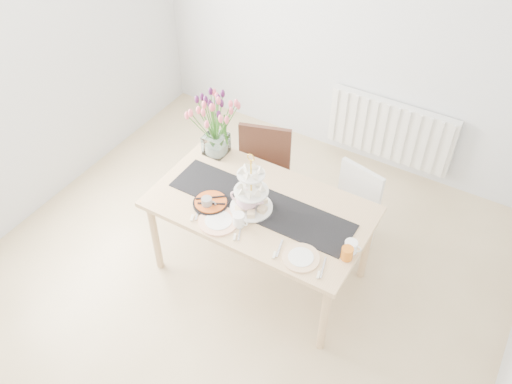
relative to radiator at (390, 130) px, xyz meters
The scene contains 16 objects.
room_shell 2.40m from the radiator, 102.86° to the right, with size 4.50×4.50×4.50m.
radiator is the anchor object (origin of this frame).
dining_table 1.80m from the radiator, 102.74° to the right, with size 1.60×0.90×0.75m.
chair_brown 1.38m from the radiator, 120.95° to the right, with size 0.55×0.55×0.89m.
chair_white 1.12m from the radiator, 85.70° to the right, with size 0.47×0.47×0.79m.
table_runner 1.81m from the radiator, 102.74° to the right, with size 1.40×0.35×0.01m, color black.
tulip_vase 1.84m from the radiator, 125.57° to the right, with size 0.63×0.63×0.54m.
cake_stand 1.91m from the radiator, 103.43° to the right, with size 0.31×0.31×0.45m.
teapot 1.91m from the radiator, 104.20° to the right, with size 0.26×0.21×0.17m, color white, non-canonical shape.
cream_jug 1.88m from the radiator, 79.34° to the right, with size 0.09×0.09×0.09m, color white.
tart_tin 2.07m from the radiator, 110.19° to the right, with size 0.26×0.26×0.03m.
mug_grey 2.11m from the radiator, 109.97° to the right, with size 0.08×0.08×0.09m, color gray.
mug_white 2.06m from the radiator, 102.05° to the right, with size 0.08×0.08×0.10m, color white.
mug_orange 1.94m from the radiator, 79.63° to the right, with size 0.08×0.08×0.09m, color orange.
plate_left 2.14m from the radiator, 105.42° to the right, with size 0.29×0.29×0.01m, color white.
plate_right 2.06m from the radiator, 87.52° to the right, with size 0.25×0.25×0.01m, color white.
Camera 1 is at (1.50, -1.97, 3.52)m, focal length 38.00 mm.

